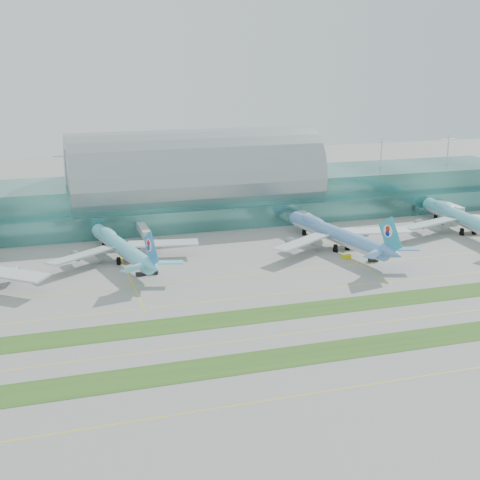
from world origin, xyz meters
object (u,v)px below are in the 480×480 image
object	(u,v)px
airliner_c	(336,233)
airliner_d	(464,218)
terminal	(195,190)
airliner_b	(121,246)

from	to	relation	value
airliner_c	airliner_d	world-z (taller)	airliner_d
terminal	airliner_d	world-z (taller)	terminal
terminal	airliner_d	distance (m)	124.83
airliner_b	airliner_c	xyz separation A→B (m)	(86.63, -8.60, 0.49)
airliner_b	airliner_c	size ratio (longest dim) A/B	0.92
airliner_c	airliner_d	bearing A→B (deg)	-5.44
airliner_b	airliner_c	bearing A→B (deg)	-18.21
terminal	airliner_b	xyz separation A→B (m)	(-43.34, -58.27, -8.30)
terminal	airliner_c	distance (m)	80.05
airliner_b	airliner_c	distance (m)	87.06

